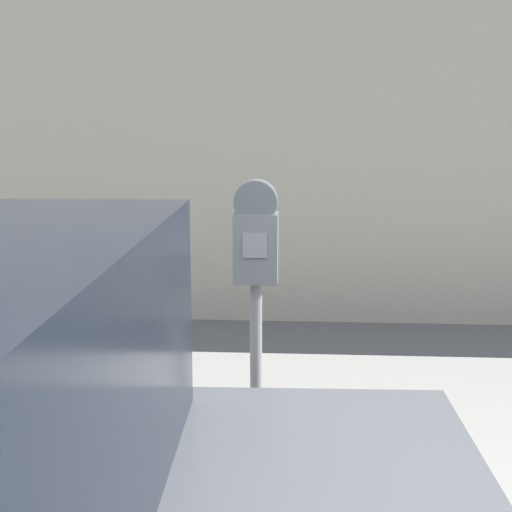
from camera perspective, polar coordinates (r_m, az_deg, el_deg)
name	(u,v)px	position (r m, az deg, el deg)	size (l,w,h in m)	color
sidewalk	(307,441)	(4.33, 4.09, -14.56)	(24.00, 2.80, 0.13)	#ADAAA3
building_facade	(308,82)	(6.85, 4.16, 13.73)	(24.00, 0.30, 4.55)	beige
parking_meter	(256,268)	(3.12, 0.00, -0.93)	(0.19, 0.16, 1.54)	gray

